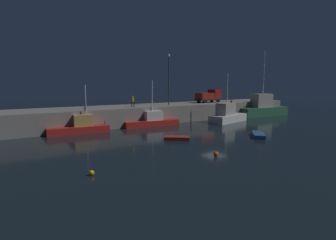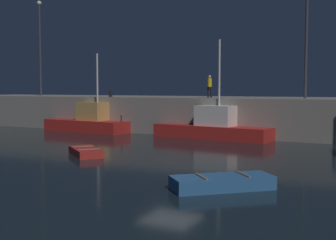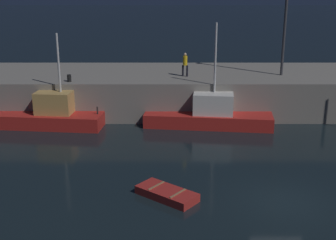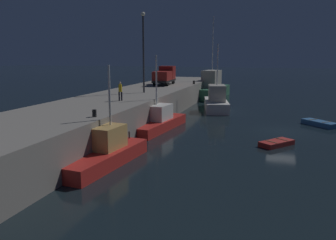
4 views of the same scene
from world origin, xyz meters
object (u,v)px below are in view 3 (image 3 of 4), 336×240
object	(u,v)px
fishing_trawler_red	(49,115)
dinghy_orange_near	(167,194)
lamp_post_east	(286,6)
bollard_central	(69,78)
dockworker	(185,63)
fishing_boat_white	(209,114)

from	to	relation	value
fishing_trawler_red	dinghy_orange_near	world-z (taller)	fishing_trawler_red
lamp_post_east	bollard_central	size ratio (longest dim) A/B	17.45
fishing_trawler_red	dockworker	world-z (taller)	fishing_trawler_red
fishing_trawler_red	dinghy_orange_near	xyz separation A→B (m)	(7.89, -10.46, -0.57)
fishing_boat_white	lamp_post_east	distance (m)	9.31
fishing_boat_white	dinghy_orange_near	size ratio (longest dim) A/B	2.95
fishing_trawler_red	fishing_boat_white	distance (m)	10.74
dinghy_orange_near	bollard_central	xyz separation A→B (m)	(-6.64, 11.67, 2.80)
fishing_boat_white	bollard_central	distance (m)	9.80
fishing_trawler_red	dockworker	xyz separation A→B (m)	(9.16, 2.99, 2.95)
fishing_trawler_red	fishing_boat_white	xyz separation A→B (m)	(10.74, 0.27, 0.01)
dinghy_orange_near	lamp_post_east	size ratio (longest dim) A/B	0.35
dockworker	bollard_central	bearing A→B (deg)	-167.33
dockworker	lamp_post_east	bearing A→B (deg)	3.69
fishing_boat_white	fishing_trawler_red	bearing A→B (deg)	-178.53
dinghy_orange_near	bollard_central	world-z (taller)	bollard_central
dockworker	bollard_central	xyz separation A→B (m)	(-7.91, -1.78, -0.72)
fishing_trawler_red	lamp_post_east	distance (m)	17.90
fishing_trawler_red	bollard_central	bearing A→B (deg)	44.30
lamp_post_east	fishing_trawler_red	bearing A→B (deg)	-167.97
fishing_boat_white	dinghy_orange_near	xyz separation A→B (m)	(-2.85, -10.73, -0.58)
dinghy_orange_near	fishing_trawler_red	bearing A→B (deg)	127.03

